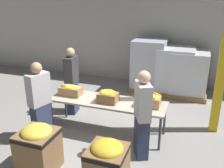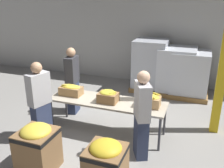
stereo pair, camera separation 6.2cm
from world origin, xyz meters
The scene contains 14 objects.
ground_plane centered at (0.00, 0.00, 0.00)m, with size 30.00×30.00×0.00m, color gray.
wall_back centered at (0.00, 3.61, 2.00)m, with size 16.00×0.08×4.00m.
sorting_table centered at (0.00, 0.00, 0.70)m, with size 2.50×0.74×0.75m.
banana_box_0 centered at (-0.86, 0.02, 0.87)m, with size 0.49×0.28×0.25m.
banana_box_1 centered at (0.05, -0.06, 0.88)m, with size 0.40×0.31×0.26m.
banana_box_2 centered at (0.90, 0.03, 0.88)m, with size 0.44×0.30×0.27m.
volunteer_0 centered at (-1.17, -0.70, 0.82)m, with size 0.34×0.49×1.65m.
volunteer_1 centered at (0.89, -0.58, 0.83)m, with size 0.39×0.50×1.66m.
volunteer_2 centered at (-1.17, 0.64, 0.83)m, with size 0.28×0.48×1.67m.
donation_bin_0 centered at (-0.65, -1.56, 0.45)m, with size 0.60×0.60×0.85m.
donation_bin_1 centered at (0.59, -1.56, 0.43)m, with size 0.58×0.58×0.81m.
pallet_stack_0 centered at (0.31, 2.92, 0.78)m, with size 1.06×1.06×1.57m.
pallet_stack_1 centered at (1.11, 2.87, 0.69)m, with size 1.14×1.14×1.39m.
pallet_stack_2 centered at (1.51, 2.82, 0.65)m, with size 1.13×1.13×1.33m.
Camera 2 is at (1.76, -4.50, 2.87)m, focal length 40.00 mm.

